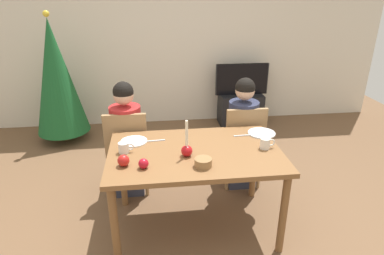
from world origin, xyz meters
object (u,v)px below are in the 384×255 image
chair_left (128,148)px  person_left_child (127,141)px  candle_centerpiece (187,149)px  plate_left (134,141)px  bowl_walnuts (203,162)px  apple_by_left_plate (123,161)px  dining_table (195,160)px  mug_left (124,148)px  mug_right (265,143)px  person_right_child (242,135)px  plate_right (262,133)px  tv (242,79)px  apple_near_candle (143,164)px  tv_stand (240,109)px  christmas_tree (56,77)px  chair_right (243,141)px

chair_left → person_left_child: 0.07m
candle_centerpiece → plate_left: 0.53m
bowl_walnuts → apple_by_left_plate: size_ratio=1.46×
bowl_walnuts → dining_table: bearing=96.1°
candle_centerpiece → mug_left: size_ratio=2.38×
candle_centerpiece → plate_left: candle_centerpiece is taller
person_left_child → candle_centerpiece: (0.52, -0.72, 0.24)m
person_left_child → mug_right: size_ratio=9.38×
person_right_child → plate_right: person_right_child is taller
person_left_child → apple_by_left_plate: bearing=-87.5°
candle_centerpiece → person_left_child: bearing=125.6°
tv → candle_centerpiece: candle_centerpiece is taller
plate_left → plate_right: 1.14m
apple_near_candle → plate_right: bearing=25.2°
person_left_child → dining_table: bearing=-47.2°
apple_by_left_plate → plate_right: bearing=20.3°
chair_left → bowl_walnuts: chair_left is taller
mug_right → bowl_walnuts: mug_right is taller
tv → plate_right: (-0.36, -2.04, 0.05)m
tv_stand → person_left_child: bearing=-133.9°
plate_left → bowl_walnuts: (0.53, -0.48, 0.03)m
candle_centerpiece → mug_right: bearing=4.9°
chair_left → plate_left: bearing=-76.2°
candle_centerpiece → christmas_tree: bearing=125.2°
chair_left → candle_centerpiece: bearing=-53.1°
chair_right → plate_right: size_ratio=3.65×
dining_table → plate_left: (-0.50, 0.23, 0.09)m
person_left_child → plate_right: (1.24, -0.38, 0.19)m
tv_stand → plate_right: 2.13m
person_right_child → apple_by_left_plate: 1.42m
person_left_child → mug_left: person_left_child is taller
person_right_child → apple_near_candle: size_ratio=15.41×
tv → christmas_tree: christmas_tree is taller
dining_table → apple_near_candle: (-0.41, -0.23, 0.12)m
person_right_child → christmas_tree: christmas_tree is taller
christmas_tree → bowl_walnuts: bearing=-55.1°
mug_left → tv_stand: bearing=55.3°
apple_by_left_plate → dining_table: bearing=18.1°
mug_left → plate_right: bearing=10.5°
chair_left → tv_stand: 2.34m
chair_right → tv_stand: chair_right is taller
bowl_walnuts → person_left_child: bearing=124.6°
mug_left → apple_by_left_plate: size_ratio=1.41×
mug_right → plate_left: bearing=166.9°
dining_table → mug_left: bearing=176.3°
mug_right → apple_near_candle: mug_right is taller
apple_by_left_plate → plate_left: bearing=81.9°
dining_table → tv_stand: bearing=66.5°
dining_table → mug_left: size_ratio=11.16×
tv → bowl_walnuts: (-0.97, -2.56, 0.07)m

